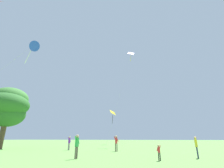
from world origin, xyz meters
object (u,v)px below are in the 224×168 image
at_px(person_foreground_watcher, 116,142).
at_px(kite_yellow_diamond, 113,115).
at_px(person_in_blue_jacket, 69,142).
at_px(person_child_small, 159,151).
at_px(person_with_spool, 196,145).
at_px(person_in_red_shirt, 77,144).
at_px(kite_blue_delta, 32,45).
at_px(tree_left_oak, 8,106).
at_px(kite_purple_streamer, 130,57).

bearing_deg(person_foreground_watcher, kite_yellow_diamond, 108.17).
relative_size(person_in_blue_jacket, person_child_small, 1.66).
bearing_deg(person_with_spool, person_in_blue_jacket, 161.92).
distance_m(person_foreground_watcher, person_in_blue_jacket, 6.53).
relative_size(person_in_blue_jacket, person_in_red_shirt, 1.00).
xyz_separation_m(kite_blue_delta, person_with_spool, (14.23, 4.12, -9.40)).
bearing_deg(person_in_blue_jacket, person_in_red_shirt, -54.94).
distance_m(kite_yellow_diamond, person_with_spool, 32.28).
bearing_deg(person_child_small, person_in_blue_jacket, 148.05).
xyz_separation_m(person_foreground_watcher, tree_left_oak, (-17.67, -0.77, 5.29)).
xyz_separation_m(kite_purple_streamer, kite_blue_delta, (-5.82, -23.10, -9.85)).
height_order(person_in_blue_jacket, tree_left_oak, tree_left_oak).
relative_size(person_in_blue_jacket, person_with_spool, 1.08).
bearing_deg(kite_yellow_diamond, person_in_blue_jacket, -87.56).
bearing_deg(person_in_red_shirt, kite_purple_streamer, 88.89).
relative_size(kite_blue_delta, person_with_spool, 6.85).
xyz_separation_m(person_child_small, person_in_red_shirt, (-6.01, -0.80, 0.42)).
relative_size(person_foreground_watcher, person_in_red_shirt, 1.04).
bearing_deg(person_in_red_shirt, person_in_blue_jacket, 125.06).
bearing_deg(person_with_spool, person_in_red_shirt, -159.21).
xyz_separation_m(kite_blue_delta, person_in_blue_jacket, (-0.29, 8.86, -9.32)).
distance_m(person_in_blue_jacket, person_child_small, 13.79).
bearing_deg(kite_purple_streamer, person_in_red_shirt, -91.11).
bearing_deg(person_child_small, kite_yellow_diamond, 112.85).
bearing_deg(kite_blue_delta, person_foreground_watcher, 54.59).
bearing_deg(tree_left_oak, person_in_red_shirt, -23.29).
xyz_separation_m(person_in_red_shirt, tree_left_oak, (-16.82, 7.24, 5.33)).
relative_size(person_foreground_watcher, tree_left_oak, 0.19).
height_order(kite_yellow_diamond, person_child_small, kite_yellow_diamond).
distance_m(kite_blue_delta, tree_left_oak, 14.51).
bearing_deg(person_in_red_shirt, person_foreground_watcher, 83.97).
height_order(person_with_spool, tree_left_oak, tree_left_oak).
xyz_separation_m(person_in_blue_jacket, person_in_red_shirt, (5.68, -8.10, 0.00)).
xyz_separation_m(kite_purple_streamer, person_with_spool, (8.41, -18.98, -19.25)).
bearing_deg(kite_yellow_diamond, person_in_red_shirt, -77.83).
xyz_separation_m(person_with_spool, tree_left_oak, (-25.66, 3.89, 5.41)).
xyz_separation_m(person_in_blue_jacket, tree_left_oak, (-11.14, -0.85, 5.33)).
height_order(kite_purple_streamer, person_with_spool, kite_purple_streamer).
height_order(person_in_blue_jacket, person_child_small, person_in_blue_jacket).
bearing_deg(person_foreground_watcher, person_in_blue_jacket, 179.24).
relative_size(kite_purple_streamer, person_in_red_shirt, 12.67).
relative_size(kite_purple_streamer, person_in_blue_jacket, 12.67).
distance_m(kite_blue_delta, person_with_spool, 17.54).
height_order(kite_purple_streamer, person_in_blue_jacket, kite_purple_streamer).
relative_size(kite_purple_streamer, person_foreground_watcher, 12.22).
bearing_deg(tree_left_oak, person_foreground_watcher, 2.49).
distance_m(person_child_small, person_in_red_shirt, 6.08).
bearing_deg(person_in_blue_jacket, person_foreground_watcher, -0.76).
relative_size(kite_blue_delta, tree_left_oak, 1.17).
xyz_separation_m(kite_purple_streamer, person_foreground_watcher, (0.41, -14.32, -19.14)).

